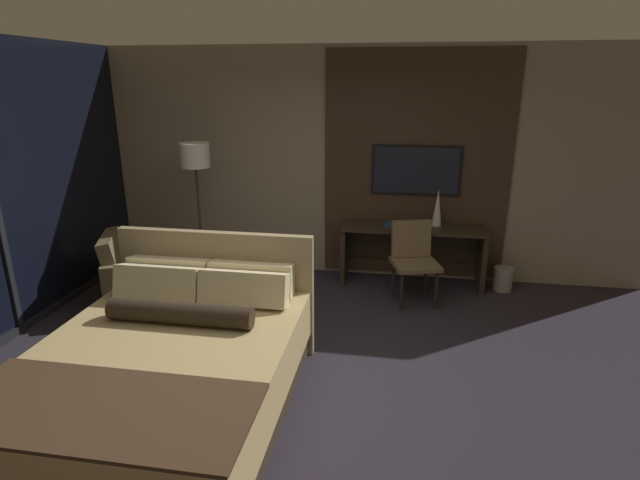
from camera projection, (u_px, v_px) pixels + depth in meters
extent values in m
plane|color=#28232D|center=(308.00, 384.00, 4.13)|extent=(16.00, 16.00, 0.00)
cube|color=gray|center=(346.00, 165.00, 6.14)|extent=(7.20, 0.06, 2.80)
cube|color=#3D2B1E|center=(416.00, 167.00, 5.97)|extent=(2.20, 0.03, 2.70)
cube|color=black|center=(21.00, 329.00, 4.96)|extent=(0.05, 6.00, 0.08)
cube|color=#33281E|center=(166.00, 409.00, 3.64)|extent=(1.70, 2.11, 0.22)
cube|color=tan|center=(162.00, 372.00, 3.54)|extent=(1.75, 2.18, 0.40)
cube|color=#422D1E|center=(100.00, 409.00, 2.81)|extent=(1.77, 0.76, 0.02)
cube|color=#998460|center=(217.00, 290.00, 4.56)|extent=(1.79, 0.08, 1.12)
cube|color=beige|center=(170.00, 274.00, 4.43)|extent=(0.74, 0.23, 0.31)
cube|color=beige|center=(251.00, 279.00, 4.31)|extent=(0.74, 0.23, 0.31)
cube|color=beige|center=(159.00, 283.00, 4.23)|extent=(0.74, 0.25, 0.32)
cube|color=beige|center=(244.00, 288.00, 4.11)|extent=(0.74, 0.25, 0.32)
cylinder|color=#2D2319|center=(180.00, 313.00, 3.80)|extent=(1.14, 0.17, 0.17)
cube|color=#2D2319|center=(413.00, 228.00, 5.93)|extent=(1.70, 0.47, 0.03)
cube|color=#2D2319|center=(344.00, 253.00, 6.17)|extent=(0.06, 0.42, 0.69)
cube|color=#2D2319|center=(482.00, 261.00, 5.92)|extent=(0.06, 0.42, 0.69)
cube|color=#2D2319|center=(412.00, 246.00, 6.23)|extent=(1.58, 0.02, 0.35)
cube|color=black|center=(416.00, 170.00, 5.95)|extent=(1.06, 0.04, 0.59)
cube|color=black|center=(416.00, 170.00, 5.93)|extent=(0.99, 0.01, 0.55)
cube|color=brown|center=(415.00, 264.00, 5.50)|extent=(0.59, 0.58, 0.05)
cube|color=brown|center=(411.00, 239.00, 5.61)|extent=(0.46, 0.22, 0.42)
cylinder|color=black|center=(402.00, 292.00, 5.38)|extent=(0.04, 0.04, 0.43)
cylinder|color=black|center=(436.00, 290.00, 5.42)|extent=(0.04, 0.04, 0.43)
cylinder|color=black|center=(393.00, 279.00, 5.72)|extent=(0.04, 0.04, 0.43)
cylinder|color=black|center=(425.00, 278.00, 5.77)|extent=(0.04, 0.04, 0.43)
cube|color=brown|center=(150.00, 282.00, 5.63)|extent=(1.04, 0.96, 0.44)
cube|color=brown|center=(112.00, 251.00, 5.43)|extent=(0.45, 0.71, 0.38)
cube|color=brown|center=(146.00, 290.00, 5.24)|extent=(0.82, 0.42, 0.58)
cube|color=brown|center=(152.00, 264.00, 5.98)|extent=(0.82, 0.42, 0.58)
cylinder|color=#282623|center=(205.00, 282.00, 6.17)|extent=(0.28, 0.28, 0.03)
cylinder|color=#332D28|center=(200.00, 226.00, 5.95)|extent=(0.03, 0.03, 1.48)
cylinder|color=silver|center=(195.00, 155.00, 5.69)|extent=(0.34, 0.34, 0.28)
cone|color=silver|center=(437.00, 208.00, 5.92)|extent=(0.12, 0.12, 0.44)
cube|color=navy|center=(393.00, 224.00, 5.98)|extent=(0.24, 0.18, 0.03)
cylinder|color=gray|center=(503.00, 279.00, 5.93)|extent=(0.22, 0.22, 0.28)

